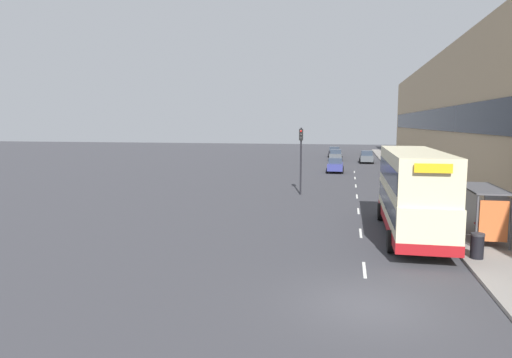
# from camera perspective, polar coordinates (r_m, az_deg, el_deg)

# --- Properties ---
(ground_plane) EXTENTS (220.00, 220.00, 0.00)m
(ground_plane) POSITION_cam_1_polar(r_m,az_deg,el_deg) (15.12, 13.84, -15.21)
(ground_plane) COLOR #38383D
(pavement) EXTENTS (5.00, 93.00, 0.14)m
(pavement) POSITION_cam_1_polar(r_m,az_deg,el_deg) (53.29, 19.22, 0.59)
(pavement) COLOR gray
(pavement) RESTS_ON ground_plane
(terrace_facade) EXTENTS (3.10, 93.00, 13.49)m
(terrace_facade) POSITION_cam_1_polar(r_m,az_deg,el_deg) (53.69, 23.76, 7.57)
(terrace_facade) COLOR tan
(terrace_facade) RESTS_ON ground_plane
(lane_mark_0) EXTENTS (0.12, 2.00, 0.01)m
(lane_mark_0) POSITION_cam_1_polar(r_m,az_deg,el_deg) (18.53, 13.40, -10.97)
(lane_mark_0) COLOR silver
(lane_mark_0) RESTS_ON ground_plane
(lane_mark_1) EXTENTS (0.12, 2.00, 0.01)m
(lane_mark_1) POSITION_cam_1_polar(r_m,az_deg,el_deg) (24.37, 12.95, -6.60)
(lane_mark_1) COLOR silver
(lane_mark_1) RESTS_ON ground_plane
(lane_mark_2) EXTENTS (0.12, 2.00, 0.01)m
(lane_mark_2) POSITION_cam_1_polar(r_m,az_deg,el_deg) (30.30, 12.68, -3.93)
(lane_mark_2) COLOR silver
(lane_mark_2) RESTS_ON ground_plane
(lane_mark_3) EXTENTS (0.12, 2.00, 0.01)m
(lane_mark_3) POSITION_cam_1_polar(r_m,az_deg,el_deg) (36.27, 12.50, -2.13)
(lane_mark_3) COLOR silver
(lane_mark_3) RESTS_ON ground_plane
(lane_mark_4) EXTENTS (0.12, 2.00, 0.01)m
(lane_mark_4) POSITION_cam_1_polar(r_m,az_deg,el_deg) (42.27, 12.37, -0.85)
(lane_mark_4) COLOR silver
(lane_mark_4) RESTS_ON ground_plane
(lane_mark_5) EXTENTS (0.12, 2.00, 0.01)m
(lane_mark_5) POSITION_cam_1_polar(r_m,az_deg,el_deg) (48.29, 12.27, 0.12)
(lane_mark_5) COLOR silver
(lane_mark_5) RESTS_ON ground_plane
(lane_mark_6) EXTENTS (0.12, 2.00, 0.01)m
(lane_mark_6) POSITION_cam_1_polar(r_m,az_deg,el_deg) (54.31, 12.19, 0.87)
(lane_mark_6) COLOR silver
(lane_mark_6) RESTS_ON ground_plane
(bus_shelter) EXTENTS (1.60, 4.20, 2.48)m
(bus_shelter) POSITION_cam_1_polar(r_m,az_deg,el_deg) (24.10, 26.98, -2.81)
(bus_shelter) COLOR #4C4C51
(bus_shelter) RESTS_ON ground_plane
(double_decker_bus_near) EXTENTS (2.85, 10.66, 4.30)m
(double_decker_bus_near) POSITION_cam_1_polar(r_m,az_deg,el_deg) (24.06, 19.00, -1.45)
(double_decker_bus_near) COLOR beige
(double_decker_bus_near) RESTS_ON ground_plane
(car_0) EXTENTS (1.92, 3.83, 1.68)m
(car_0) POSITION_cam_1_polar(r_m,az_deg,el_deg) (53.36, 9.89, 1.71)
(car_0) COLOR navy
(car_0) RESTS_ON ground_plane
(car_1) EXTENTS (2.01, 4.21, 1.69)m
(car_1) POSITION_cam_1_polar(r_m,az_deg,el_deg) (70.46, 9.94, 2.98)
(car_1) COLOR #4C5156
(car_1) RESTS_ON ground_plane
(car_2) EXTENTS (2.02, 4.01, 1.70)m
(car_2) POSITION_cam_1_polar(r_m,az_deg,el_deg) (77.75, 9.78, 3.36)
(car_2) COLOR black
(car_2) RESTS_ON ground_plane
(car_3) EXTENTS (1.94, 4.50, 1.75)m
(car_3) POSITION_cam_1_polar(r_m,az_deg,el_deg) (67.06, 13.65, 2.71)
(car_3) COLOR #4C5156
(car_3) RESTS_ON ground_plane
(pedestrian_at_shelter) EXTENTS (0.33, 0.33, 1.67)m
(pedestrian_at_shelter) POSITION_cam_1_polar(r_m,az_deg,el_deg) (29.51, 27.79, -2.92)
(pedestrian_at_shelter) COLOR #23232D
(pedestrian_at_shelter) RESTS_ON ground_plane
(pedestrian_2) EXTENTS (0.34, 0.34, 1.71)m
(pedestrian_2) POSITION_cam_1_polar(r_m,az_deg,el_deg) (29.31, 29.12, -3.02)
(pedestrian_2) COLOR #23232D
(pedestrian_2) RESTS_ON ground_plane
(litter_bin) EXTENTS (0.55, 0.55, 1.05)m
(litter_bin) POSITION_cam_1_polar(r_m,az_deg,el_deg) (20.95, 25.92, -7.51)
(litter_bin) COLOR black
(litter_bin) RESTS_ON ground_plane
(traffic_light_far_kerb) EXTENTS (0.30, 0.32, 5.31)m
(traffic_light_far_kerb) POSITION_cam_1_polar(r_m,az_deg,el_deg) (36.10, 5.63, 3.62)
(traffic_light_far_kerb) COLOR black
(traffic_light_far_kerb) RESTS_ON ground_plane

